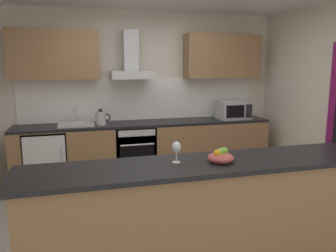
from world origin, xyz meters
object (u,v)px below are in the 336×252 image
(fruit_bowl, at_px, (221,157))
(microwave, at_px, (233,110))
(refrigerator, at_px, (47,160))
(sink, at_px, (76,124))
(oven, at_px, (134,151))
(range_hood, at_px, (131,64))
(kettle, at_px, (101,118))
(wine_glass, at_px, (176,148))

(fruit_bowl, bearing_deg, microwave, 61.22)
(refrigerator, distance_m, sink, 0.66)
(sink, bearing_deg, fruit_bowl, -64.98)
(microwave, relative_size, fruit_bowl, 2.27)
(oven, distance_m, microwave, 1.75)
(oven, bearing_deg, fruit_bowl, -82.70)
(oven, relative_size, sink, 1.60)
(oven, distance_m, sink, 0.96)
(sink, relative_size, fruit_bowl, 2.27)
(refrigerator, relative_size, range_hood, 1.18)
(oven, xyz_separation_m, refrigerator, (-1.27, -0.00, -0.03))
(fruit_bowl, bearing_deg, kettle, 108.27)
(range_hood, bearing_deg, sink, -171.92)
(kettle, bearing_deg, refrigerator, 177.73)
(range_hood, relative_size, fruit_bowl, 3.27)
(oven, distance_m, refrigerator, 1.27)
(refrigerator, relative_size, fruit_bowl, 3.86)
(wine_glass, distance_m, fruit_bowl, 0.38)
(sink, height_order, wine_glass, sink)
(microwave, bearing_deg, refrigerator, 179.51)
(microwave, bearing_deg, range_hood, 174.53)
(sink, bearing_deg, wine_glass, -71.68)
(kettle, bearing_deg, fruit_bowl, -71.73)
(refrigerator, distance_m, fruit_bowl, 2.97)
(kettle, xyz_separation_m, fruit_bowl, (0.80, -2.42, -0.01))
(oven, xyz_separation_m, microwave, (1.65, -0.03, 0.59))
(microwave, relative_size, sink, 1.00)
(sink, bearing_deg, kettle, -7.25)
(kettle, bearing_deg, sink, 172.75)
(fruit_bowl, bearing_deg, oven, 97.30)
(refrigerator, height_order, wine_glass, wine_glass)
(microwave, relative_size, kettle, 1.73)
(refrigerator, height_order, sink, sink)
(kettle, bearing_deg, range_hood, 18.63)
(sink, xyz_separation_m, range_hood, (0.84, 0.12, 0.86))
(oven, xyz_separation_m, kettle, (-0.48, -0.03, 0.55))
(sink, xyz_separation_m, kettle, (0.35, -0.04, 0.08))
(wine_glass, relative_size, fruit_bowl, 0.81)
(refrigerator, height_order, microwave, microwave)
(refrigerator, distance_m, microwave, 2.98)
(range_hood, distance_m, fruit_bowl, 2.72)
(oven, height_order, microwave, microwave)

